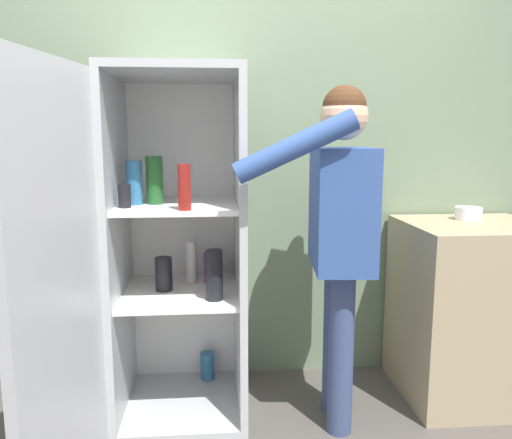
# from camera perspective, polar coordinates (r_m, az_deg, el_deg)

# --- Properties ---
(wall_back) EXTENTS (7.00, 0.06, 2.55)m
(wall_back) POSITION_cam_1_polar(r_m,az_deg,el_deg) (2.80, -0.77, 7.48)
(wall_back) COLOR gray
(wall_back) RESTS_ON ground_plane
(refrigerator) EXTENTS (0.80, 1.26, 1.68)m
(refrigerator) POSITION_cam_1_polar(r_m,az_deg,el_deg) (2.40, -10.93, -3.53)
(refrigerator) COLOR #B7BABC
(refrigerator) RESTS_ON ground_plane
(person) EXTENTS (0.66, 0.60, 1.59)m
(person) POSITION_cam_1_polar(r_m,az_deg,el_deg) (2.31, 9.50, 0.09)
(person) COLOR #384770
(person) RESTS_ON ground_plane
(counter) EXTENTS (0.70, 0.64, 0.93)m
(counter) POSITION_cam_1_polar(r_m,az_deg,el_deg) (2.90, 23.26, -9.49)
(counter) COLOR tan
(counter) RESTS_ON ground_plane
(bowl) EXTENTS (0.14, 0.14, 0.07)m
(bowl) POSITION_cam_1_polar(r_m,az_deg,el_deg) (2.90, 23.09, 0.65)
(bowl) COLOR white
(bowl) RESTS_ON counter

